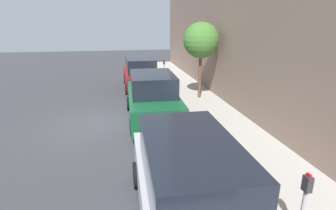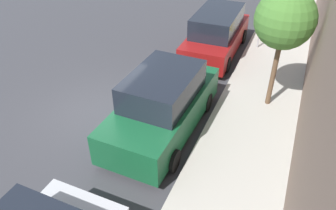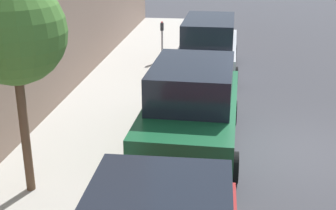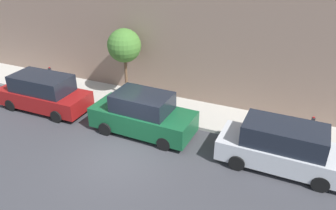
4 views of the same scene
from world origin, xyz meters
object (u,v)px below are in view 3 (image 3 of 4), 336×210
object	(u,v)px
parked_minivan_nearest	(209,47)
parked_suv_second	(192,109)
parking_meter_near	(162,36)
street_tree	(13,33)

from	to	relation	value
parked_minivan_nearest	parked_suv_second	world-z (taller)	parked_suv_second
parked_suv_second	parking_meter_near	world-z (taller)	parked_suv_second
parked_suv_second	parked_minivan_nearest	bearing A→B (deg)	-90.91
street_tree	parked_minivan_nearest	bearing A→B (deg)	-108.46
parking_meter_near	street_tree	distance (m)	9.93
parked_minivan_nearest	parked_suv_second	distance (m)	6.19
parking_meter_near	street_tree	bearing A→B (deg)	83.28
parked_minivan_nearest	street_tree	size ratio (longest dim) A/B	1.28
parked_minivan_nearest	parked_suv_second	bearing A→B (deg)	89.09
parked_minivan_nearest	parked_suv_second	xyz separation A→B (m)	(0.10, 6.19, 0.01)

